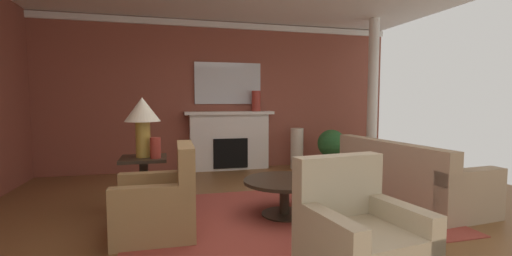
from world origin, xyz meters
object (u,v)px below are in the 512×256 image
at_px(vase_on_side_table, 155,148).
at_px(armchair_near_window, 159,206).
at_px(fireplace, 229,142).
at_px(sofa, 406,180).
at_px(mantel_mirror, 228,83).
at_px(side_table, 144,180).
at_px(coffee_table, 284,189).
at_px(potted_plant, 331,146).
at_px(vase_tall_corner, 297,149).
at_px(vase_mantel_right, 256,101).
at_px(table_lamp, 142,115).
at_px(armchair_facing_fireplace, 358,242).

bearing_deg(vase_on_side_table, armchair_near_window, -86.19).
distance_m(fireplace, sofa, 3.46).
bearing_deg(sofa, mantel_mirror, 124.44).
bearing_deg(sofa, side_table, 173.12).
distance_m(coffee_table, potted_plant, 2.96).
xyz_separation_m(coffee_table, vase_tall_corner, (1.22, 2.68, 0.09)).
distance_m(vase_mantel_right, potted_plant, 1.78).
relative_size(vase_tall_corner, vase_on_side_table, 3.29).
relative_size(armchair_near_window, vase_mantel_right, 2.27).
xyz_separation_m(mantel_mirror, table_lamp, (-1.53, -2.50, -0.54)).
bearing_deg(vase_on_side_table, table_lamp, 141.34).
distance_m(mantel_mirror, table_lamp, 2.98).
relative_size(mantel_mirror, potted_plant, 1.64).
bearing_deg(mantel_mirror, potted_plant, -21.71).
bearing_deg(table_lamp, armchair_facing_fireplace, -51.76).
height_order(armchair_facing_fireplace, side_table, armchair_facing_fireplace).
xyz_separation_m(mantel_mirror, armchair_near_window, (-1.33, -3.32, -1.46)).
bearing_deg(armchair_facing_fireplace, vase_on_side_table, 127.28).
bearing_deg(fireplace, coffee_table, -87.41).
xyz_separation_m(sofa, table_lamp, (-3.54, 0.43, 0.93)).
bearing_deg(coffee_table, mantel_mirror, 92.49).
height_order(sofa, coffee_table, sofa).
relative_size(fireplace, vase_tall_corner, 2.13).
xyz_separation_m(coffee_table, vase_mantel_right, (0.41, 2.93, 1.07)).
height_order(fireplace, vase_mantel_right, vase_mantel_right).
height_order(fireplace, coffee_table, fireplace).
height_order(armchair_near_window, potted_plant, armchair_near_window).
height_order(table_lamp, vase_on_side_table, table_lamp).
bearing_deg(coffee_table, armchair_near_window, -171.50).
relative_size(side_table, vase_on_side_table, 2.73).
bearing_deg(armchair_near_window, vase_tall_corner, 47.18).
relative_size(vase_mantel_right, vase_tall_corner, 0.50).
height_order(mantel_mirror, vase_tall_corner, mantel_mirror).
height_order(fireplace, table_lamp, table_lamp).
distance_m(armchair_facing_fireplace, vase_tall_corner, 4.42).
xyz_separation_m(armchair_near_window, vase_tall_corner, (2.69, 2.90, 0.12)).
xyz_separation_m(side_table, potted_plant, (3.49, 1.72, 0.09)).
bearing_deg(sofa, coffee_table, -174.63).
height_order(table_lamp, potted_plant, table_lamp).
distance_m(coffee_table, vase_on_side_table, 1.67).
relative_size(fireplace, vase_on_side_table, 7.01).
relative_size(armchair_near_window, armchair_facing_fireplace, 1.00).
bearing_deg(vase_on_side_table, vase_tall_corner, 38.80).
bearing_deg(mantel_mirror, armchair_facing_fireplace, -87.70).
relative_size(armchair_near_window, side_table, 1.36).
relative_size(sofa, armchair_near_window, 2.28).
relative_size(armchair_facing_fireplace, potted_plant, 1.14).
bearing_deg(vase_on_side_table, mantel_mirror, 62.20).
bearing_deg(potted_plant, side_table, -153.72).
distance_m(armchair_near_window, potted_plant, 4.16).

